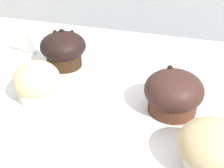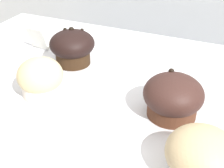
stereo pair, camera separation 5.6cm
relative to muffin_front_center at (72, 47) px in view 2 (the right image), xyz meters
The scene contains 6 objects.
wall_back 0.56m from the muffin_front_center, 71.86° to the left, with size 3.20×0.10×1.80m, color #B2B7BC.
muffin_front_center is the anchor object (origin of this frame).
muffin_back_left 0.14m from the muffin_front_center, 86.42° to the right, with size 0.09×0.09×0.08m.
muffin_back_right 0.28m from the muffin_front_center, 21.81° to the right, with size 0.11×0.11×0.08m.
muffin_front_left 0.40m from the muffin_front_center, 34.64° to the right, with size 0.10×0.10×0.07m.
price_card 0.12m from the muffin_front_center, 162.58° to the left, with size 0.05×0.05×0.06m.
Camera 2 is at (0.17, -0.48, 1.29)m, focal length 50.00 mm.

